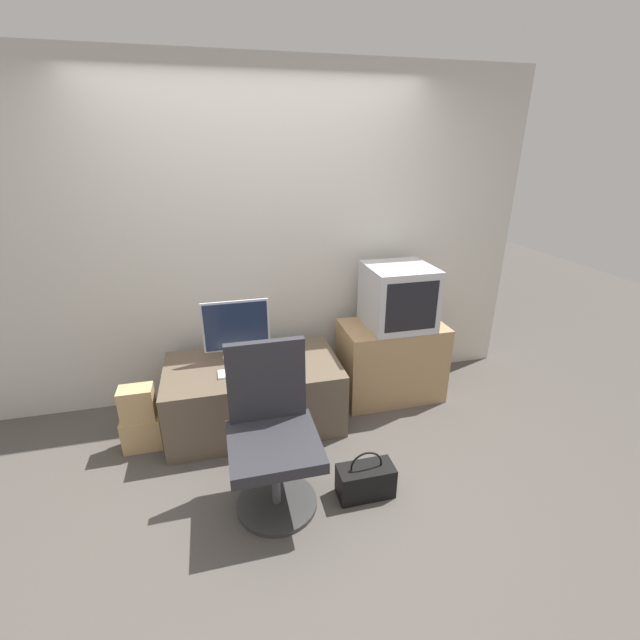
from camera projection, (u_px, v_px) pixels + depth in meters
The scene contains 12 objects.
ground_plane at pixel (301, 490), 2.69m from camera, with size 12.00×12.00×0.00m, color #4C4742.
wall_back at pixel (264, 242), 3.38m from camera, with size 4.40×0.05×2.60m.
desk at pixel (254, 394), 3.26m from camera, with size 1.28×0.73×0.50m.
side_stand at pixel (391, 360), 3.60m from camera, with size 0.83×0.49×0.65m.
main_monitor at pixel (237, 331), 3.18m from camera, with size 0.49×0.24×0.46m.
keyboard at pixel (240, 372), 3.04m from camera, with size 0.31×0.12×0.01m.
mouse at pixel (269, 366), 3.11m from camera, with size 0.06×0.04×0.04m.
crt_tv at pixel (398, 296), 3.39m from camera, with size 0.50×0.50×0.49m.
office_chair at pixel (272, 437), 2.47m from camera, with size 0.51×0.51×0.99m.
cardboard_box_lower at pixel (143, 432), 3.03m from camera, with size 0.27×0.17×0.24m.
cardboard_box_upper at pixel (137, 403), 2.94m from camera, with size 0.23×0.15×0.24m.
handbag at pixel (366, 480), 2.62m from camera, with size 0.35×0.16×0.32m.
Camera 1 is at (-0.39, -2.04, 2.02)m, focal length 24.00 mm.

